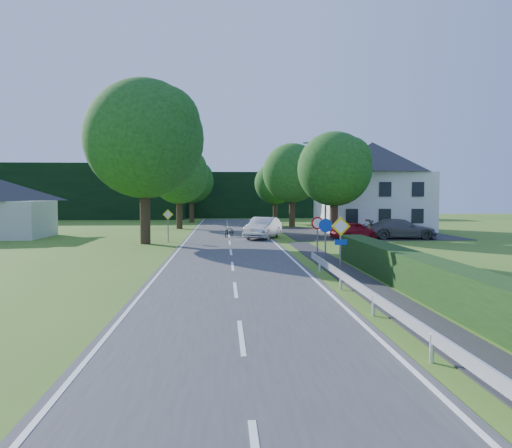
{
  "coord_description": "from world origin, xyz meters",
  "views": [
    {
      "loc": [
        -0.41,
        -11.83,
        3.44
      ],
      "look_at": [
        1.51,
        17.91,
        1.73
      ],
      "focal_mm": 35.0,
      "sensor_mm": 36.0,
      "label": 1
    }
  ],
  "objects": [
    {
      "name": "ground",
      "position": [
        0.0,
        0.0,
        0.0
      ],
      "size": [
        160.0,
        160.0,
        0.0
      ],
      "primitive_type": "plane",
      "color": "#38611B",
      "rests_on": "ground"
    },
    {
      "name": "parking_pad",
      "position": [
        12.0,
        33.0,
        0.02
      ],
      "size": [
        14.0,
        16.0,
        0.04
      ],
      "primitive_type": "cube",
      "color": "#232325",
      "rests_on": "ground"
    },
    {
      "name": "motorcycle",
      "position": [
        0.04,
        29.1,
        0.51
      ],
      "size": [
        1.27,
        1.9,
        0.94
      ],
      "primitive_type": "imported",
      "rotation": [
        0.0,
        0.0,
        -0.4
      ],
      "color": "black",
      "rests_on": "road"
    },
    {
      "name": "tree_right_mid",
      "position": [
        8.5,
        28.0,
        4.29
      ],
      "size": [
        7.0,
        7.0,
        8.58
      ],
      "primitive_type": null,
      "color": "#184314",
      "rests_on": "ground"
    },
    {
      "name": "road",
      "position": [
        0.0,
        20.0,
        0.02
      ],
      "size": [
        7.0,
        80.0,
        0.04
      ],
      "primitive_type": "cube",
      "color": "#3A3A3D",
      "rests_on": "ground"
    },
    {
      "name": "parasol",
      "position": [
        9.71,
        33.37,
        1.14
      ],
      "size": [
        2.75,
        2.79,
        2.2
      ],
      "primitive_type": "imported",
      "rotation": [
        0.0,
        0.0,
        -0.15
      ],
      "color": "red",
      "rests_on": "parking_pad"
    },
    {
      "name": "tree_right_back",
      "position": [
        6.0,
        50.0,
        3.78
      ],
      "size": [
        6.2,
        6.2,
        7.56
      ],
      "primitive_type": null,
      "color": "#184314",
      "rests_on": "ground"
    },
    {
      "name": "line_centre",
      "position": [
        0.0,
        20.0,
        0.04
      ],
      "size": [
        0.12,
        80.0,
        0.01
      ],
      "primitive_type": null,
      "color": "white",
      "rests_on": "road"
    },
    {
      "name": "footpath",
      "position": [
        4.95,
        2.0,
        0.02
      ],
      "size": [
        1.5,
        44.0,
        0.04
      ],
      "primitive_type": "cube",
      "color": "#232325",
      "rests_on": "ground"
    },
    {
      "name": "parked_car_silver_b",
      "position": [
        14.05,
        33.57,
        0.73
      ],
      "size": [
        5.39,
        3.52,
        1.38
      ],
      "primitive_type": "imported",
      "rotation": [
        0.0,
        0.0,
        1.84
      ],
      "color": "#B3B1B9",
      "rests_on": "parking_pad"
    },
    {
      "name": "tree_left_back",
      "position": [
        -4.5,
        52.0,
        4.04
      ],
      "size": [
        6.6,
        6.6,
        8.07
      ],
      "primitive_type": null,
      "color": "#184314",
      "rests_on": "ground"
    },
    {
      "name": "house_white",
      "position": [
        14.0,
        36.0,
        4.41
      ],
      "size": [
        10.6,
        8.4,
        8.6
      ],
      "color": "white",
      "rests_on": "ground"
    },
    {
      "name": "treeline_right",
      "position": [
        8.0,
        66.0,
        3.5
      ],
      "size": [
        30.0,
        5.0,
        7.0
      ],
      "primitive_type": "cube",
      "color": "black",
      "rests_on": "ground"
    },
    {
      "name": "line_edge_left",
      "position": [
        -3.25,
        20.0,
        0.04
      ],
      "size": [
        0.12,
        80.0,
        0.01
      ],
      "primitive_type": "cube",
      "color": "white",
      "rests_on": "road"
    },
    {
      "name": "parked_car_grey",
      "position": [
        13.54,
        26.5,
        0.82
      ],
      "size": [
        5.61,
        2.84,
        1.56
      ],
      "primitive_type": "imported",
      "rotation": [
        0.0,
        0.0,
        1.45
      ],
      "color": "#4E4E53",
      "rests_on": "parking_pad"
    },
    {
      "name": "sign_roundabout",
      "position": [
        4.3,
        10.98,
        1.67
      ],
      "size": [
        0.64,
        0.08,
        2.37
      ],
      "color": "slate",
      "rests_on": "ground"
    },
    {
      "name": "tree_right_far",
      "position": [
        7.0,
        42.0,
        4.54
      ],
      "size": [
        7.4,
        7.4,
        9.09
      ],
      "primitive_type": null,
      "color": "#184314",
      "rests_on": "ground"
    },
    {
      "name": "tree_main",
      "position": [
        -6.0,
        24.0,
        5.82
      ],
      "size": [
        9.4,
        9.4,
        11.64
      ],
      "primitive_type": null,
      "color": "#184314",
      "rests_on": "ground"
    },
    {
      "name": "hedge_right",
      "position": [
        6.5,
        0.0,
        0.65
      ],
      "size": [
        1.2,
        30.0,
        1.3
      ],
      "primitive_type": "cube",
      "color": "black",
      "rests_on": "ground"
    },
    {
      "name": "parked_car_red",
      "position": [
        9.93,
        26.5,
        0.71
      ],
      "size": [
        4.05,
        1.85,
        1.35
      ],
      "primitive_type": "imported",
      "rotation": [
        0.0,
        0.0,
        1.64
      ],
      "color": "maroon",
      "rests_on": "parking_pad"
    },
    {
      "name": "guardrail",
      "position": [
        3.85,
        -1.0,
        0.34
      ],
      "size": [
        0.12,
        26.0,
        0.69
      ],
      "primitive_type": null,
      "color": "silver",
      "rests_on": "ground"
    },
    {
      "name": "line_edge_right",
      "position": [
        3.25,
        20.0,
        0.04
      ],
      "size": [
        0.12,
        80.0,
        0.01
      ],
      "primitive_type": "cube",
      "color": "white",
      "rests_on": "road"
    },
    {
      "name": "parked_car_silver_a",
      "position": [
        11.27,
        35.5,
        0.76
      ],
      "size": [
        4.4,
        1.58,
        1.44
      ],
      "primitive_type": "imported",
      "rotation": [
        0.0,
        0.0,
        1.56
      ],
      "color": "#ADADB2",
      "rests_on": "parking_pad"
    },
    {
      "name": "sign_speed_limit",
      "position": [
        4.3,
        12.97,
        1.77
      ],
      "size": [
        0.64,
        0.11,
        2.37
      ],
      "color": "slate",
      "rests_on": "ground"
    },
    {
      "name": "moving_car",
      "position": [
        2.7,
        27.54,
        0.88
      ],
      "size": [
        3.51,
        5.37,
        1.67
      ],
      "primitive_type": "imported",
      "rotation": [
        0.0,
        0.0,
        -0.38
      ],
      "color": "silver",
      "rests_on": "road"
    },
    {
      "name": "treeline_left",
      "position": [
        -28.0,
        62.0,
        4.0
      ],
      "size": [
        44.0,
        6.0,
        8.0
      ],
      "primitive_type": "cube",
      "color": "black",
      "rests_on": "ground"
    },
    {
      "name": "sign_priority_left",
      "position": [
        -4.5,
        24.98,
        1.72
      ],
      "size": [
        0.78,
        0.09,
        2.44
      ],
      "color": "slate",
      "rests_on": "ground"
    },
    {
      "name": "streetlight",
      "position": [
        8.06,
        30.0,
        4.46
      ],
      "size": [
        2.03,
        0.18,
        8.0
      ],
      "color": "slate",
      "rests_on": "ground"
    },
    {
      "name": "tree_left_far",
      "position": [
        -5.0,
        40.0,
        4.29
      ],
      "size": [
        7.0,
        7.0,
        8.58
      ],
      "primitive_type": null,
      "color": "#184314",
      "rests_on": "ground"
    },
    {
      "name": "sign_priority_right",
      "position": [
        4.3,
        7.98,
        1.8
      ],
      "size": [
        0.78,
        0.09,
        2.59
      ],
      "color": "slate",
      "rests_on": "ground"
    }
  ]
}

